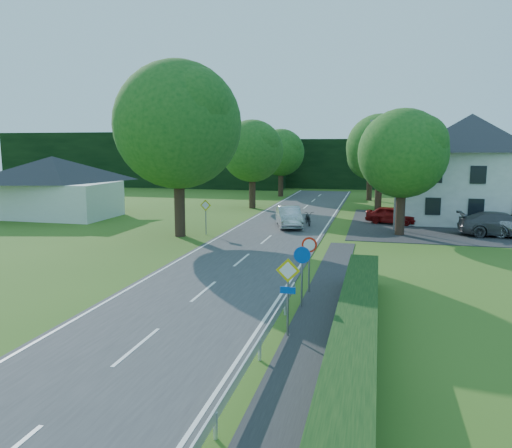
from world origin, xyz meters
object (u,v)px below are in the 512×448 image
(moving_car, at_px, (289,217))
(parked_car_grey, at_px, (502,224))
(streetlight, at_px, (395,169))
(parasol, at_px, (418,211))
(parked_car_red, at_px, (392,215))
(parked_car_silver_a, at_px, (436,210))
(motorcycle, at_px, (308,218))

(moving_car, relative_size, parked_car_grey, 0.83)
(streetlight, relative_size, parasol, 4.00)
(streetlight, height_order, parked_car_red, streetlight)
(streetlight, bearing_deg, parked_car_silver_a, 62.12)
(streetlight, relative_size, parked_car_silver_a, 1.92)
(parked_car_red, bearing_deg, streetlight, -166.44)
(streetlight, height_order, moving_car, streetlight)
(parked_car_silver_a, bearing_deg, motorcycle, 98.04)
(parked_car_red, bearing_deg, parked_car_silver_a, -28.12)
(parked_car_silver_a, relative_size, parked_car_grey, 0.75)
(streetlight, xyz_separation_m, parked_car_silver_a, (3.70, 7.00, -3.74))
(streetlight, relative_size, parked_car_grey, 1.43)
(motorcycle, distance_m, parked_car_red, 6.65)
(moving_car, bearing_deg, motorcycle, 29.86)
(moving_car, xyz_separation_m, motorcycle, (1.26, 1.32, -0.23))
(moving_car, height_order, parked_car_silver_a, moving_car)
(parked_car_silver_a, xyz_separation_m, parasol, (-1.66, -2.70, 0.21))
(parked_car_silver_a, bearing_deg, moving_car, 99.91)
(parked_car_silver_a, height_order, parked_car_grey, parked_car_grey)
(moving_car, relative_size, motorcycle, 2.26)
(parked_car_grey, height_order, parasol, parasol)
(moving_car, bearing_deg, streetlight, -11.75)
(parked_car_red, height_order, parked_car_grey, parked_car_grey)
(parasol, bearing_deg, moving_car, -152.81)
(parasol, bearing_deg, parked_car_grey, -46.34)
(moving_car, distance_m, parasol, 10.76)
(motorcycle, relative_size, parasol, 1.03)
(motorcycle, xyz_separation_m, parked_car_grey, (13.36, -1.70, 0.27))
(streetlight, bearing_deg, parasol, 64.55)
(parked_car_silver_a, bearing_deg, streetlight, 127.87)
(moving_car, relative_size, parked_car_red, 1.18)
(parked_car_red, distance_m, parked_car_silver_a, 5.51)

